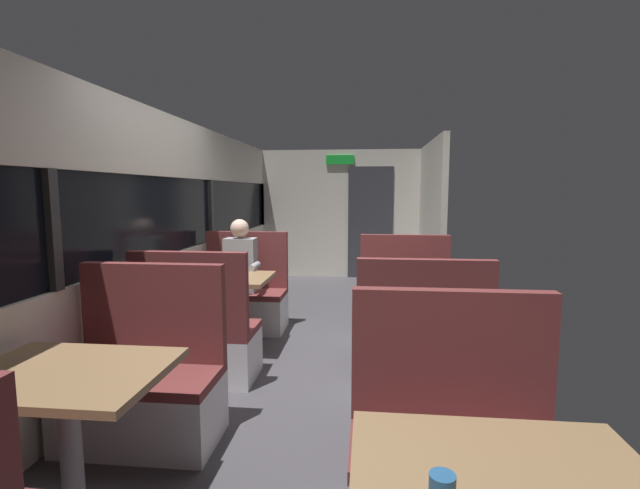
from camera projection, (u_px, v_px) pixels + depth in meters
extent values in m
cube|color=#423F44|center=(312.00, 363.00, 4.13)|extent=(3.30, 9.20, 0.02)
cube|color=beige|center=(160.00, 307.00, 4.23)|extent=(0.08, 8.40, 0.95)
cube|color=beige|center=(153.00, 142.00, 4.04)|extent=(0.08, 8.40, 0.60)
cube|color=black|center=(155.00, 217.00, 4.13)|extent=(0.03, 8.40, 0.75)
cube|color=#2D2D30|center=(52.00, 230.00, 2.74)|extent=(0.06, 0.08, 0.75)
cube|color=#2D2D30|center=(210.00, 211.00, 5.51)|extent=(0.06, 0.08, 0.75)
cube|color=#2D2D30|center=(263.00, 204.00, 8.27)|extent=(0.06, 0.08, 0.75)
cube|color=beige|center=(340.00, 214.00, 8.14)|extent=(2.90, 0.08, 2.30)
cube|color=#333338|center=(370.00, 223.00, 8.06)|extent=(0.80, 0.04, 2.00)
cube|color=green|center=(340.00, 160.00, 7.97)|extent=(0.50, 0.03, 0.16)
cube|color=beige|center=(431.00, 219.00, 6.81)|extent=(0.08, 2.40, 2.30)
cylinder|color=#9E9EA3|center=(71.00, 449.00, 2.12)|extent=(0.10, 0.10, 0.70)
cube|color=olive|center=(66.00, 374.00, 2.07)|extent=(0.90, 0.70, 0.04)
cube|color=silver|center=(142.00, 412.00, 2.79)|extent=(0.95, 0.50, 0.39)
cube|color=brown|center=(140.00, 378.00, 2.76)|extent=(0.95, 0.50, 0.06)
cube|color=brown|center=(154.00, 312.00, 2.93)|extent=(0.95, 0.08, 0.65)
cylinder|color=#9E9EA3|center=(224.00, 315.00, 4.40)|extent=(0.10, 0.10, 0.70)
cube|color=olive|center=(224.00, 278.00, 4.35)|extent=(0.90, 0.70, 0.04)
cube|color=silver|center=(200.00, 355.00, 3.76)|extent=(0.95, 0.50, 0.39)
cube|color=brown|center=(199.00, 329.00, 3.74)|extent=(0.95, 0.50, 0.06)
cube|color=brown|center=(188.00, 293.00, 3.49)|extent=(0.95, 0.08, 0.65)
cube|color=silver|center=(243.00, 313.00, 5.07)|extent=(0.95, 0.50, 0.39)
cube|color=brown|center=(243.00, 293.00, 5.04)|extent=(0.95, 0.50, 0.06)
cube|color=brown|center=(247.00, 259.00, 5.21)|extent=(0.95, 0.08, 0.65)
cube|color=olive|center=(506.00, 484.00, 1.30)|extent=(0.90, 0.70, 0.04)
cube|color=brown|center=(457.00, 451.00, 1.98)|extent=(0.95, 0.50, 0.06)
cube|color=brown|center=(451.00, 356.00, 2.15)|extent=(0.95, 0.08, 0.65)
cylinder|color=#9E9EA3|center=(411.00, 327.00, 4.02)|extent=(0.10, 0.10, 0.70)
cube|color=olive|center=(412.00, 287.00, 3.97)|extent=(0.90, 0.70, 0.04)
cube|color=silver|center=(419.00, 373.00, 3.38)|extent=(0.95, 0.50, 0.39)
cube|color=brown|center=(420.00, 345.00, 3.36)|extent=(0.95, 0.50, 0.06)
cube|color=brown|center=(425.00, 305.00, 3.11)|extent=(0.95, 0.08, 0.65)
cube|color=silver|center=(405.00, 323.00, 4.69)|extent=(0.95, 0.50, 0.39)
cube|color=brown|center=(405.00, 302.00, 4.66)|extent=(0.95, 0.50, 0.06)
cube|color=brown|center=(404.00, 265.00, 4.82)|extent=(0.95, 0.08, 0.65)
cube|color=#26262D|center=(243.00, 310.00, 5.06)|extent=(0.30, 0.36, 0.45)
cube|color=#99999E|center=(241.00, 265.00, 4.95)|extent=(0.34, 0.22, 0.60)
sphere|color=beige|center=(240.00, 228.00, 4.89)|extent=(0.20, 0.20, 0.20)
cylinder|color=#99999E|center=(218.00, 266.00, 4.79)|extent=(0.07, 0.28, 0.07)
cylinder|color=#99999E|center=(255.00, 266.00, 4.75)|extent=(0.07, 0.28, 0.07)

